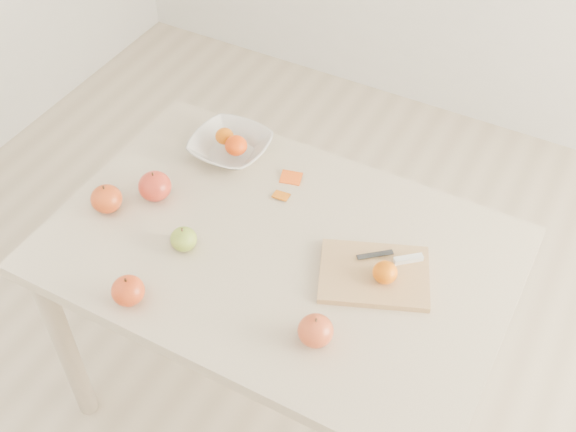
% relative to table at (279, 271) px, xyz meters
% --- Properties ---
extents(ground, '(3.50, 3.50, 0.00)m').
position_rel_table_xyz_m(ground, '(0.00, 0.00, -0.65)').
color(ground, '#C6B293').
rests_on(ground, ground).
extents(table, '(1.20, 0.80, 0.75)m').
position_rel_table_xyz_m(table, '(0.00, 0.00, 0.00)').
color(table, beige).
rests_on(table, ground).
extents(cutting_board, '(0.33, 0.29, 0.02)m').
position_rel_table_xyz_m(cutting_board, '(0.26, 0.02, 0.11)').
color(cutting_board, tan).
rests_on(cutting_board, table).
extents(board_tangerine, '(0.06, 0.06, 0.05)m').
position_rel_table_xyz_m(board_tangerine, '(0.29, 0.01, 0.14)').
color(board_tangerine, '#C96207').
rests_on(board_tangerine, cutting_board).
extents(fruit_bowl, '(0.23, 0.23, 0.06)m').
position_rel_table_xyz_m(fruit_bowl, '(-0.30, 0.26, 0.13)').
color(fruit_bowl, silver).
rests_on(fruit_bowl, table).
extents(bowl_tangerine_near, '(0.05, 0.05, 0.05)m').
position_rel_table_xyz_m(bowl_tangerine_near, '(-0.33, 0.27, 0.15)').
color(bowl_tangerine_near, '#D86207').
rests_on(bowl_tangerine_near, fruit_bowl).
extents(bowl_tangerine_far, '(0.07, 0.07, 0.06)m').
position_rel_table_xyz_m(bowl_tangerine_far, '(-0.27, 0.24, 0.16)').
color(bowl_tangerine_far, '#DD3A07').
rests_on(bowl_tangerine_far, fruit_bowl).
extents(orange_peel_a, '(0.07, 0.06, 0.01)m').
position_rel_table_xyz_m(orange_peel_a, '(-0.09, 0.24, 0.10)').
color(orange_peel_a, '#E95210').
rests_on(orange_peel_a, table).
extents(orange_peel_b, '(0.05, 0.04, 0.01)m').
position_rel_table_xyz_m(orange_peel_b, '(-0.08, 0.17, 0.10)').
color(orange_peel_b, '#D4650F').
rests_on(orange_peel_b, table).
extents(paring_knife, '(0.16, 0.09, 0.01)m').
position_rel_table_xyz_m(paring_knife, '(0.31, 0.10, 0.12)').
color(paring_knife, white).
rests_on(paring_knife, cutting_board).
extents(apple_green, '(0.07, 0.07, 0.06)m').
position_rel_table_xyz_m(apple_green, '(-0.22, -0.12, 0.13)').
color(apple_green, '#6FA02C').
rests_on(apple_green, table).
extents(apple_red_e, '(0.08, 0.08, 0.08)m').
position_rel_table_xyz_m(apple_red_e, '(0.22, -0.22, 0.14)').
color(apple_red_e, maroon).
rests_on(apple_red_e, table).
extents(apple_red_b, '(0.09, 0.09, 0.08)m').
position_rel_table_xyz_m(apple_red_b, '(-0.39, 0.00, 0.14)').
color(apple_red_b, '#A51D26').
rests_on(apple_red_b, table).
extents(apple_red_d, '(0.09, 0.09, 0.08)m').
position_rel_table_xyz_m(apple_red_d, '(-0.48, -0.10, 0.14)').
color(apple_red_d, '#9E1402').
rests_on(apple_red_d, table).
extents(apple_red_c, '(0.08, 0.08, 0.07)m').
position_rel_table_xyz_m(apple_red_c, '(-0.24, -0.33, 0.14)').
color(apple_red_c, '#9D1208').
rests_on(apple_red_c, table).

